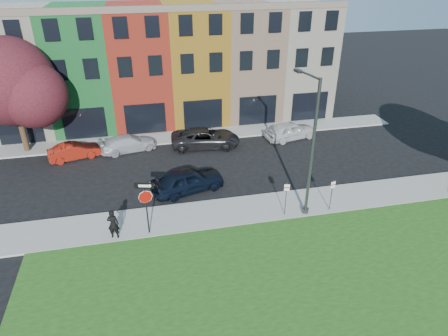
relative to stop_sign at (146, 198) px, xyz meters
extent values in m
plane|color=black|center=(5.52, -1.90, -2.42)|extent=(120.00, 120.00, 0.00)
cube|color=gray|center=(7.52, 1.10, -2.36)|extent=(40.00, 3.00, 0.12)
cube|color=gray|center=(2.52, 13.10, -2.36)|extent=(40.00, 2.40, 0.12)
cube|color=#BCB89C|center=(-9.48, 19.30, 2.58)|extent=(5.00, 10.00, 10.00)
cube|color=#248739|center=(-4.48, 19.30, 2.58)|extent=(5.00, 10.00, 10.00)
cube|color=red|center=(0.52, 19.30, 2.58)|extent=(5.00, 10.00, 10.00)
cube|color=#C88B23|center=(5.52, 19.30, 2.58)|extent=(5.00, 10.00, 10.00)
cube|color=tan|center=(10.52, 19.30, 2.58)|extent=(5.00, 10.00, 10.00)
cube|color=beige|center=(15.52, 19.30, 2.58)|extent=(5.00, 10.00, 10.00)
cube|color=black|center=(3.02, 14.24, -0.92)|extent=(30.00, 0.12, 2.60)
cylinder|color=black|center=(0.00, 0.02, -0.72)|extent=(0.08, 0.08, 3.16)
cylinder|color=silver|center=(0.00, 0.00, 0.07)|extent=(0.76, 0.22, 0.77)
cylinder|color=maroon|center=(0.00, -0.03, 0.07)|extent=(0.72, 0.20, 0.73)
cube|color=black|center=(0.00, 0.00, 0.77)|extent=(1.03, 0.30, 0.34)
cube|color=silver|center=(0.00, -0.03, 0.77)|extent=(0.64, 0.18, 0.14)
imported|color=black|center=(-1.87, 0.00, -1.42)|extent=(0.80, 0.66, 1.75)
imported|color=black|center=(2.78, 4.19, -1.60)|extent=(4.43, 5.80, 1.63)
imported|color=maroon|center=(-5.07, 10.79, -1.78)|extent=(3.30, 4.54, 1.27)
imported|color=#B4B4B9|center=(-1.03, 11.36, -1.77)|extent=(3.79, 5.26, 1.29)
imported|color=black|center=(5.12, 10.77, -1.65)|extent=(3.64, 6.04, 1.54)
imported|color=silver|center=(12.43, 10.81, -1.66)|extent=(3.74, 5.25, 1.52)
cylinder|color=#424547|center=(9.34, 0.00, 1.84)|extent=(0.18, 0.18, 8.27)
cylinder|color=#424547|center=(9.34, 0.00, -2.15)|extent=(0.40, 0.40, 0.30)
cylinder|color=#424547|center=(9.15, 0.98, 5.87)|extent=(0.50, 1.99, 0.12)
cube|color=#424547|center=(8.94, 2.06, 5.82)|extent=(0.35, 0.59, 0.16)
cylinder|color=#424547|center=(8.04, 0.05, -1.19)|extent=(0.05, 0.05, 2.21)
cube|color=silver|center=(8.04, 0.02, -0.39)|extent=(0.32, 0.10, 0.42)
cube|color=maroon|center=(8.04, 0.00, -0.39)|extent=(0.31, 0.09, 0.06)
cylinder|color=#424547|center=(10.92, 0.00, -1.28)|extent=(0.05, 0.05, 2.04)
cube|color=silver|center=(10.92, -0.03, -0.54)|extent=(0.32, 0.08, 0.42)
cube|color=maroon|center=(10.92, -0.05, -0.54)|extent=(0.32, 0.07, 0.06)
cylinder|color=#312010|center=(-8.96, 12.90, -0.65)|extent=(0.44, 0.44, 3.30)
sphere|color=black|center=(-8.96, 12.90, 3.27)|extent=(6.49, 6.49, 6.49)
sphere|color=black|center=(-7.34, 11.92, 2.46)|extent=(4.87, 4.87, 4.87)
sphere|color=black|center=(-8.63, 13.55, 4.41)|extent=(3.90, 3.90, 3.90)
camera|label=1|loc=(0.26, -18.52, 11.51)|focal=32.00mm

